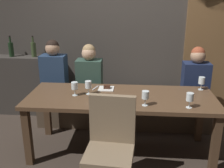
{
  "coord_description": "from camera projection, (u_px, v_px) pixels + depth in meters",
  "views": [
    {
      "loc": [
        0.13,
        -2.88,
        1.86
      ],
      "look_at": [
        -0.12,
        0.13,
        0.84
      ],
      "focal_mm": 42.17,
      "sensor_mm": 36.0,
      "label": 1
    }
  ],
  "objects": [
    {
      "name": "ground",
      "position": [
        120.0,
        150.0,
        3.32
      ],
      "size": [
        9.0,
        9.0,
        0.0
      ],
      "primitive_type": "plane",
      "color": "#382D26"
    },
    {
      "name": "back_wall_tiled",
      "position": [
        125.0,
        20.0,
        3.99
      ],
      "size": [
        6.0,
        0.12,
        3.0
      ],
      "primitive_type": "cube",
      "color": "#423D38",
      "rests_on": "ground"
    },
    {
      "name": "arched_door",
      "position": [
        217.0,
        31.0,
        3.87
      ],
      "size": [
        0.9,
        0.05,
        2.55
      ],
      "color": "brown",
      "rests_on": "ground"
    },
    {
      "name": "back_counter",
      "position": [
        29.0,
        85.0,
        4.27
      ],
      "size": [
        1.1,
        0.28,
        0.95
      ],
      "primitive_type": "cube",
      "color": "#38342F",
      "rests_on": "ground"
    },
    {
      "name": "dining_table",
      "position": [
        121.0,
        103.0,
        3.11
      ],
      "size": [
        2.2,
        0.84,
        0.74
      ],
      "color": "#493422",
      "rests_on": "ground"
    },
    {
      "name": "banquette_bench",
      "position": [
        123.0,
        111.0,
        3.91
      ],
      "size": [
        2.5,
        0.44,
        0.45
      ],
      "color": "#4A3C2E",
      "rests_on": "ground"
    },
    {
      "name": "chair_near_side",
      "position": [
        111.0,
        141.0,
        2.47
      ],
      "size": [
        0.47,
        0.47,
        0.98
      ],
      "color": "brown",
      "rests_on": "ground"
    },
    {
      "name": "diner_redhead",
      "position": [
        54.0,
        70.0,
        3.81
      ],
      "size": [
        0.36,
        0.24,
        0.82
      ],
      "color": "navy",
      "rests_on": "banquette_bench"
    },
    {
      "name": "diner_bearded",
      "position": [
        89.0,
        73.0,
        3.75
      ],
      "size": [
        0.36,
        0.24,
        0.77
      ],
      "color": "#2D473D",
      "rests_on": "banquette_bench"
    },
    {
      "name": "diner_far_end",
      "position": [
        196.0,
        76.0,
        3.62
      ],
      "size": [
        0.36,
        0.24,
        0.76
      ],
      "color": "#192342",
      "rests_on": "banquette_bench"
    },
    {
      "name": "wine_bottle_dark_red",
      "position": [
        11.0,
        49.0,
        4.08
      ],
      "size": [
        0.08,
        0.08,
        0.33
      ],
      "color": "black",
      "rests_on": "back_counter"
    },
    {
      "name": "wine_bottle_pale_label",
      "position": [
        34.0,
        49.0,
        4.07
      ],
      "size": [
        0.08,
        0.08,
        0.33
      ],
      "color": "#384728",
      "rests_on": "back_counter"
    },
    {
      "name": "wine_glass_end_right",
      "position": [
        190.0,
        97.0,
        2.72
      ],
      "size": [
        0.08,
        0.08,
        0.16
      ],
      "color": "silver",
      "rests_on": "dining_table"
    },
    {
      "name": "wine_glass_far_right",
      "position": [
        75.0,
        86.0,
        3.06
      ],
      "size": [
        0.08,
        0.08,
        0.16
      ],
      "color": "silver",
      "rests_on": "dining_table"
    },
    {
      "name": "wine_glass_center_back",
      "position": [
        145.0,
        95.0,
        2.78
      ],
      "size": [
        0.08,
        0.08,
        0.16
      ],
      "color": "silver",
      "rests_on": "dining_table"
    },
    {
      "name": "wine_glass_near_right",
      "position": [
        202.0,
        81.0,
        3.25
      ],
      "size": [
        0.08,
        0.08,
        0.16
      ],
      "color": "silver",
      "rests_on": "dining_table"
    },
    {
      "name": "wine_glass_near_left",
      "position": [
        88.0,
        85.0,
        3.1
      ],
      "size": [
        0.08,
        0.08,
        0.16
      ],
      "color": "silver",
      "rests_on": "dining_table"
    },
    {
      "name": "espresso_cup",
      "position": [
        102.0,
        100.0,
        2.88
      ],
      "size": [
        0.12,
        0.12,
        0.06
      ],
      "color": "white",
      "rests_on": "dining_table"
    },
    {
      "name": "dessert_plate",
      "position": [
        106.0,
        88.0,
        3.31
      ],
      "size": [
        0.19,
        0.19,
        0.05
      ],
      "color": "white",
      "rests_on": "dining_table"
    },
    {
      "name": "fork_on_table",
      "position": [
        95.0,
        88.0,
        3.35
      ],
      "size": [
        0.07,
        0.17,
        0.01
      ],
      "primitive_type": "cube",
      "rotation": [
        0.0,
        0.0,
        -0.3
      ],
      "color": "silver",
      "rests_on": "dining_table"
    }
  ]
}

